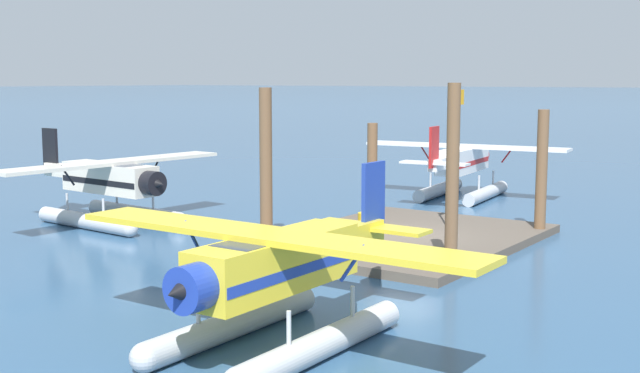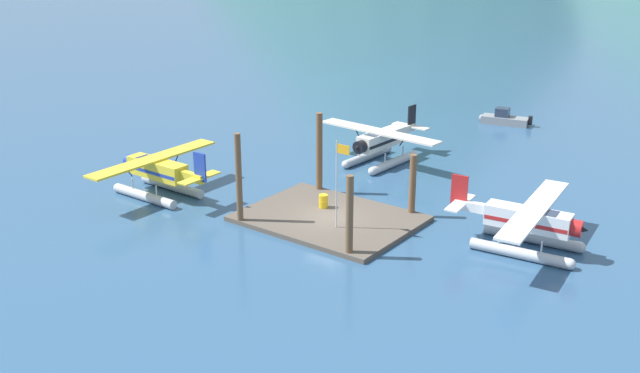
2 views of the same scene
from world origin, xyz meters
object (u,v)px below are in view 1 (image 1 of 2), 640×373
seaplane_cream_bow_left (110,187)px  seaplane_white_stbd_fwd (463,167)px  seaplane_yellow_port_aft (275,279)px  fuel_drum (366,225)px  flagpole (454,140)px

seaplane_cream_bow_left → seaplane_white_stbd_fwd: bearing=-29.3°
seaplane_yellow_port_aft → seaplane_cream_bow_left: bearing=61.1°
seaplane_cream_bow_left → fuel_drum: bearing=-76.9°
flagpole → seaplane_white_stbd_fwd: flagpole is taller
seaplane_white_stbd_fwd → seaplane_yellow_port_aft: same height
flagpole → seaplane_white_stbd_fwd: 11.26m
seaplane_white_stbd_fwd → seaplane_yellow_port_aft: size_ratio=1.01×
seaplane_white_stbd_fwd → seaplane_yellow_port_aft: (-23.74, -6.54, 0.00)m
flagpole → seaplane_yellow_port_aft: 13.92m
fuel_drum → seaplane_cream_bow_left: 11.14m
flagpole → fuel_drum: bearing=141.5°
flagpole → seaplane_yellow_port_aft: flagpole is taller
seaplane_cream_bow_left → seaplane_yellow_port_aft: 17.33m
fuel_drum → seaplane_yellow_port_aft: 11.74m
seaplane_cream_bow_left → seaplane_yellow_port_aft: same height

